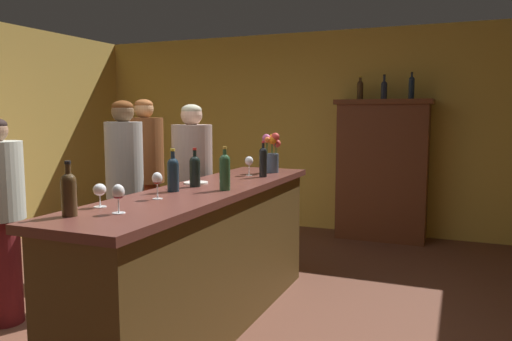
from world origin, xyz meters
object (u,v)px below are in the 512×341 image
Objects in this scene: bar_counter at (206,259)px; patron_in_navy at (125,189)px; wine_glass_mid at (118,194)px; display_bottle_midleft at (384,89)px; wine_bottle_malbec at (173,173)px; wine_bottle_riesling at (69,192)px; display_bottle_left at (360,89)px; patron_in_grey at (193,185)px; flower_arrangement at (272,153)px; wine_glass_rear at (100,191)px; patron_near_entrance at (0,213)px; wine_bottle_pinot at (263,161)px; wine_bottle_merlot at (225,170)px; wine_bottle_rose at (195,170)px; wine_glass_front at (157,180)px; display_cabinet at (382,167)px; patron_redhead at (146,175)px; cheese_plate at (196,183)px; display_bottle_center at (411,87)px; wine_glass_spare at (249,161)px.

bar_counter is 1.67× the size of patron_in_navy.
display_bottle_midleft is (0.76, 4.09, 0.71)m from wine_glass_mid.
wine_bottle_malbec reaches higher than wine_bottle_riesling.
display_bottle_left is at bearing 81.24° from wine_bottle_riesling.
flower_arrangement is at bearing 60.91° from patron_in_grey.
wine_glass_rear is 0.08× the size of patron_in_navy.
patron_near_entrance is at bearing -68.27° from patron_in_grey.
display_bottle_midleft is at bearing 75.73° from wine_bottle_pinot.
wine_bottle_rose is at bearing 165.83° from wine_bottle_merlot.
wine_bottle_malbec is at bearing 103.42° from wine_glass_front.
display_cabinet reaches higher than wine_glass_front.
patron_near_entrance is 1.62m from patron_in_grey.
patron_redhead reaches higher than wine_glass_front.
patron_near_entrance is at bearing 163.13° from wine_glass_rear.
wine_glass_rear is 0.09× the size of patron_near_entrance.
patron_in_grey is at bearing 121.51° from cheese_plate.
display_bottle_left is 0.17× the size of patron_redhead.
wine_glass_rear is 1.84m from patron_in_grey.
wine_glass_rear is 0.38× the size of flower_arrangement.
patron_redhead is at bearing 176.00° from flower_arrangement.
wine_bottle_rose is at bearing 163.05° from bar_counter.
patron_redhead is 0.71m from patron_in_grey.
wine_bottle_merlot is (0.17, -0.04, 0.65)m from bar_counter.
display_bottle_left reaches higher than flower_arrangement.
display_bottle_center is (1.25, 2.96, 0.83)m from cheese_plate.
wine_bottle_pinot is at bearing -82.22° from flower_arrangement.
wine_glass_mid is 1.73m from wine_glass_spare.
wine_bottle_rose is 0.79× the size of flower_arrangement.
display_cabinet is at bearing -0.00° from display_bottle_midleft.
wine_glass_front is at bearing 78.17° from wine_bottle_riesling.
cheese_plate is 0.89m from patron_in_grey.
bar_counter is at bearing -3.98° from patron_in_navy.
patron_near_entrance is at bearing -152.60° from cheese_plate.
flower_arrangement is (0.10, 0.27, 0.05)m from wine_glass_spare.
wine_bottle_merlot is 1.91m from patron_redhead.
wine_glass_rear is at bearing 153.60° from wine_glass_mid.
display_cabinet is 2.87m from patron_redhead.
cheese_plate is at bearing 135.12° from bar_counter.
patron_redhead is at bearing 129.35° from patron_in_navy.
display_cabinet is 2.21m from flower_arrangement.
wine_glass_front is at bearing -16.68° from patron_in_grey.
patron_in_navy reaches higher than wine_glass_mid.
wine_glass_mid is (-0.17, -0.92, -0.03)m from wine_bottle_merlot.
wine_bottle_riesling is 0.61m from wine_glass_front.
wine_bottle_malbec is 0.98m from wine_bottle_pinot.
wine_bottle_rose is (-0.27, 0.07, -0.01)m from wine_bottle_merlot.
wine_bottle_rose is 1.80× the size of wine_glass_mid.
bar_counter is at bearing 77.03° from wine_glass_rear.
flower_arrangement is 2.28m from display_bottle_midleft.
display_bottle_midleft reaches higher than wine_bottle_pinot.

